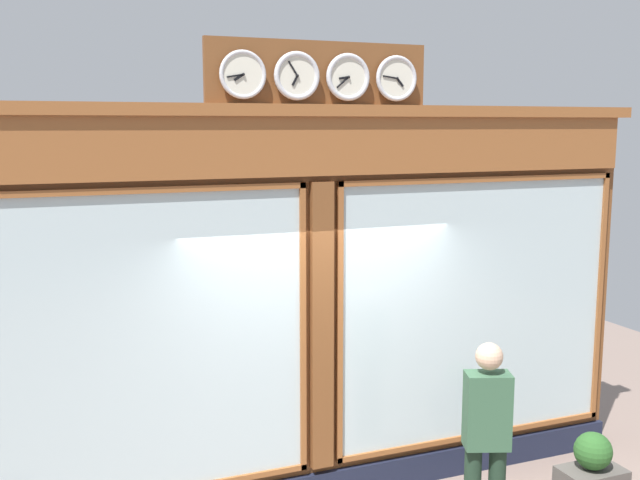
% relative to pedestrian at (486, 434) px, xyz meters
% --- Properties ---
extents(shop_facade, '(6.56, 0.42, 4.09)m').
position_rel_pedestrian_xyz_m(shop_facade, '(1.00, -1.25, 0.87)').
color(shop_facade, brown).
rests_on(shop_facade, ground_plane).
extents(pedestrian, '(0.41, 0.33, 1.69)m').
position_rel_pedestrian_xyz_m(pedestrian, '(0.00, 0.00, 0.00)').
color(pedestrian, '#1C2F21').
rests_on(pedestrian, ground_plane).
extents(planter_shrub, '(0.33, 0.33, 0.33)m').
position_rel_pedestrian_xyz_m(planter_shrub, '(-1.13, -0.02, -0.35)').
color(planter_shrub, '#285623').
rests_on(planter_shrub, planter_box).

